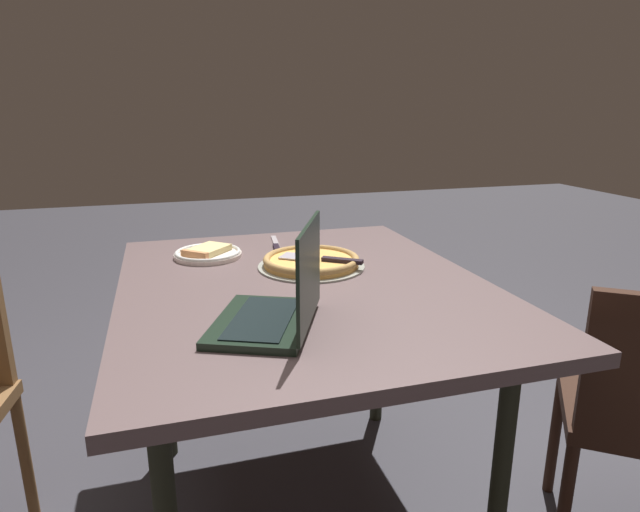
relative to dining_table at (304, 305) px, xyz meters
The scene contains 6 objects.
ground_plane 0.70m from the dining_table, ahead, with size 12.00×12.00×0.00m, color #37363D.
dining_table is the anchor object (origin of this frame).
laptop 0.35m from the dining_table, 24.60° to the right, with size 0.36×0.32×0.24m.
pizza_plate 0.43m from the dining_table, 144.72° to the right, with size 0.22×0.22×0.04m.
pizza_tray 0.17m from the dining_table, 155.69° to the left, with size 0.33×0.33×0.04m.
table_knife 0.42m from the dining_table, behind, with size 0.24×0.05×0.01m.
Camera 1 is at (1.40, -0.37, 1.26)m, focal length 29.92 mm.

